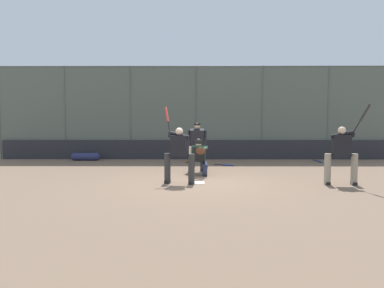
% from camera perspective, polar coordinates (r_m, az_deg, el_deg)
% --- Properties ---
extents(ground_plane, '(160.00, 160.00, 0.00)m').
position_cam_1_polar(ground_plane, '(10.78, 0.76, -5.94)').
color(ground_plane, '#7A604C').
extents(home_plate_marker, '(0.43, 0.43, 0.01)m').
position_cam_1_polar(home_plate_marker, '(10.78, 0.76, -5.91)').
color(home_plate_marker, white).
rests_on(home_plate_marker, ground_plane).
extents(backstop_fence, '(18.05, 0.08, 4.22)m').
position_cam_1_polar(backstop_fence, '(17.05, 0.65, 5.10)').
color(backstop_fence, '#515651').
rests_on(backstop_fence, ground_plane).
extents(padding_wall, '(17.62, 0.18, 0.86)m').
position_cam_1_polar(padding_wall, '(17.00, 0.64, -0.87)').
color(padding_wall, '#28282D').
rests_on(padding_wall, ground_plane).
extents(bleachers_beyond, '(12.58, 1.95, 1.16)m').
position_cam_1_polar(bleachers_beyond, '(19.26, -1.81, -0.45)').
color(bleachers_beyond, slate).
rests_on(bleachers_beyond, ground_plane).
extents(batter_at_plate, '(0.89, 0.84, 2.19)m').
position_cam_1_polar(batter_at_plate, '(10.56, -2.00, -1.41)').
color(batter_at_plate, '#333333').
rests_on(batter_at_plate, ground_plane).
extents(catcher_behind_plate, '(0.63, 0.73, 1.20)m').
position_cam_1_polar(catcher_behind_plate, '(12.10, 1.01, -1.90)').
color(catcher_behind_plate, '#2D334C').
rests_on(catcher_behind_plate, ground_plane).
extents(umpire_home, '(0.69, 0.41, 1.69)m').
position_cam_1_polar(umpire_home, '(13.07, 0.79, -0.20)').
color(umpire_home, '#333333').
rests_on(umpire_home, ground_plane).
extents(batter_on_deck, '(1.03, 0.69, 2.24)m').
position_cam_1_polar(batter_on_deck, '(11.17, 21.86, -1.29)').
color(batter_on_deck, gray).
rests_on(batter_on_deck, ground_plane).
extents(spare_bat_near_backstop, '(0.16, 0.88, 0.07)m').
position_cam_1_polar(spare_bat_near_backstop, '(16.73, 18.75, -2.52)').
color(spare_bat_near_backstop, black).
rests_on(spare_bat_near_backstop, ground_plane).
extents(spare_bat_by_padding, '(0.77, 0.40, 0.07)m').
position_cam_1_polar(spare_bat_by_padding, '(14.67, 5.31, -3.21)').
color(spare_bat_by_padding, black).
rests_on(spare_bat_by_padding, ground_plane).
extents(fielding_glove_on_dirt, '(0.27, 0.21, 0.10)m').
position_cam_1_polar(fielding_glove_on_dirt, '(15.58, -0.64, -2.72)').
color(fielding_glove_on_dirt, brown).
rests_on(fielding_glove_on_dirt, ground_plane).
extents(equipment_bag_dugout_side, '(1.30, 0.34, 0.34)m').
position_cam_1_polar(equipment_bag_dugout_side, '(17.09, -15.90, -1.87)').
color(equipment_bag_dugout_side, navy).
rests_on(equipment_bag_dugout_side, ground_plane).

